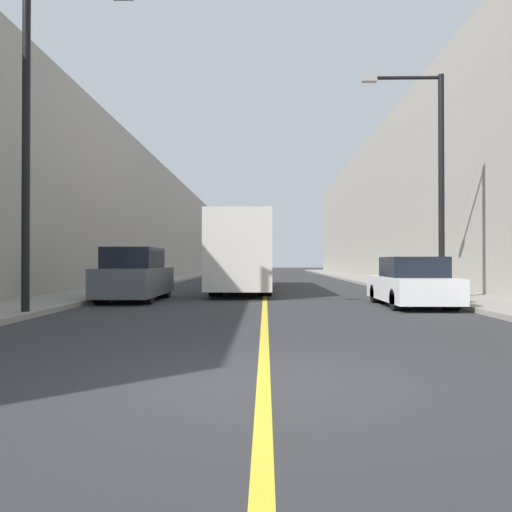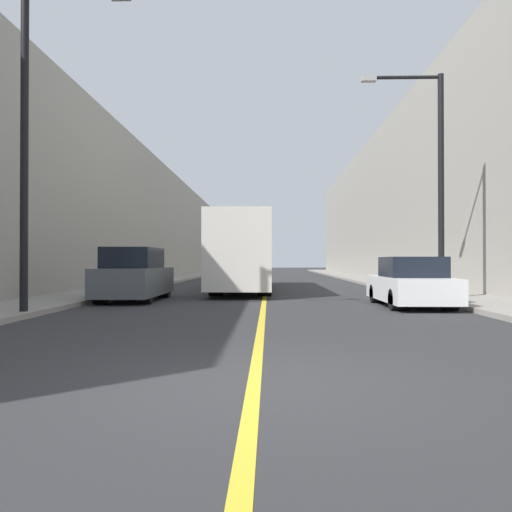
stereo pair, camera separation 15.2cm
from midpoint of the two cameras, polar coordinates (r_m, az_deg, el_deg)
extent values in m
plane|color=#2D2D30|center=(5.88, 0.53, -14.46)|extent=(200.00, 200.00, 0.00)
cube|color=gray|center=(36.43, -9.75, -2.66)|extent=(2.63, 72.00, 0.15)
cube|color=gray|center=(36.40, 12.47, -2.66)|extent=(2.63, 72.00, 0.15)
cube|color=gray|center=(37.34, -14.74, 4.41)|extent=(4.00, 72.00, 9.27)
cube|color=gray|center=(37.39, 17.47, 5.99)|extent=(4.00, 72.00, 11.33)
cube|color=gold|center=(35.74, 1.35, -2.82)|extent=(0.16, 72.00, 0.01)
cube|color=silver|center=(23.98, -1.09, 0.42)|extent=(2.51, 12.52, 3.07)
cube|color=black|center=(17.78, -2.00, 2.49)|extent=(2.14, 0.04, 1.38)
cylinder|color=black|center=(20.20, -4.37, -3.19)|extent=(0.55, 0.97, 0.97)
cylinder|color=black|center=(20.09, 1.21, -3.21)|extent=(0.55, 0.97, 0.97)
cylinder|color=black|center=(27.93, -2.74, -2.47)|extent=(0.55, 0.97, 0.97)
cylinder|color=black|center=(27.85, 1.29, -2.47)|extent=(0.55, 0.97, 0.97)
cube|color=#51565B|center=(18.28, -13.43, -2.84)|extent=(1.88, 4.65, 0.96)
cube|color=black|center=(18.04, -13.62, -0.21)|extent=(1.65, 2.56, 0.72)
cube|color=black|center=(16.07, -15.54, -2.55)|extent=(1.60, 0.04, 0.43)
cylinder|color=black|center=(17.13, -17.06, -4.13)|extent=(0.41, 0.68, 0.68)
cylinder|color=black|center=(16.72, -12.28, -4.23)|extent=(0.41, 0.68, 0.68)
cylinder|color=black|center=(19.87, -14.41, -3.64)|extent=(0.41, 0.68, 0.68)
cylinder|color=black|center=(19.52, -10.26, -3.70)|extent=(0.41, 0.68, 0.68)
cube|color=silver|center=(16.22, 17.47, -3.58)|extent=(1.87, 4.30, 0.73)
cube|color=black|center=(16.00, 17.68, -1.21)|extent=(1.65, 1.94, 0.62)
cube|color=black|center=(14.19, 19.83, -3.49)|extent=(1.59, 0.04, 0.33)
cylinder|color=black|center=(14.76, 16.17, -4.82)|extent=(0.41, 0.62, 0.62)
cylinder|color=black|center=(15.20, 21.52, -4.68)|extent=(0.41, 0.62, 0.62)
cylinder|color=black|center=(17.35, 13.93, -4.19)|extent=(0.41, 0.62, 0.62)
cylinder|color=black|center=(17.72, 18.56, -4.10)|extent=(0.41, 0.62, 0.62)
cylinder|color=black|center=(14.07, -24.67, 10.88)|extent=(0.20, 0.20, 8.09)
cylinder|color=black|center=(18.17, 20.62, 7.50)|extent=(0.20, 0.20, 7.60)
cylinder|color=black|center=(18.70, 16.86, 18.95)|extent=(2.43, 0.12, 0.12)
cube|color=#999993|center=(18.42, 13.00, 19.09)|extent=(0.50, 0.24, 0.16)
camera|label=1|loc=(0.08, -89.79, 0.00)|focal=35.00mm
camera|label=2|loc=(0.08, 90.21, 0.00)|focal=35.00mm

